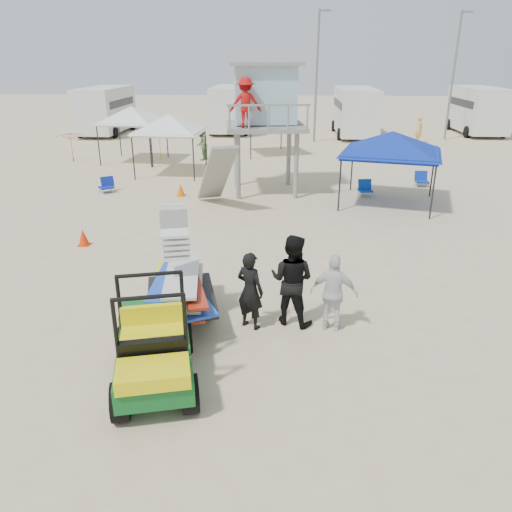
# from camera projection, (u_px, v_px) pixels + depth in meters

# --- Properties ---
(ground) EXTENTS (140.00, 140.00, 0.00)m
(ground) POSITION_uv_depth(u_px,v_px,m) (216.00, 393.00, 8.42)
(ground) COLOR beige
(ground) RESTS_ON ground
(utility_cart) EXTENTS (1.75, 2.65, 1.85)m
(utility_cart) POSITION_uv_depth(u_px,v_px,m) (152.00, 339.00, 8.36)
(utility_cart) COLOR #0D551E
(utility_cart) RESTS_ON ground
(surf_trailer) EXTENTS (1.84, 2.72, 2.21)m
(surf_trailer) POSITION_uv_depth(u_px,v_px,m) (179.00, 280.00, 10.51)
(surf_trailer) COLOR black
(surf_trailer) RESTS_ON ground
(man_left) EXTENTS (0.73, 0.65, 1.67)m
(man_left) POSITION_uv_depth(u_px,v_px,m) (250.00, 291.00, 10.18)
(man_left) COLOR black
(man_left) RESTS_ON ground
(man_mid) EXTENTS (1.16, 1.04, 1.96)m
(man_mid) POSITION_uv_depth(u_px,v_px,m) (292.00, 280.00, 10.31)
(man_mid) COLOR black
(man_mid) RESTS_ON ground
(man_right) EXTENTS (1.02, 0.58, 1.64)m
(man_right) POSITION_uv_depth(u_px,v_px,m) (334.00, 293.00, 10.09)
(man_right) COLOR silver
(man_right) RESTS_ON ground
(lifeguard_tower) EXTENTS (3.47, 3.47, 4.97)m
(lifeguard_tower) POSITION_uv_depth(u_px,v_px,m) (263.00, 99.00, 19.76)
(lifeguard_tower) COLOR gray
(lifeguard_tower) RESTS_ON ground
(canopy_blue) EXTENTS (4.11, 4.11, 3.14)m
(canopy_blue) POSITION_uv_depth(u_px,v_px,m) (393.00, 135.00, 18.35)
(canopy_blue) COLOR black
(canopy_blue) RESTS_ON ground
(canopy_white_a) EXTENTS (3.08, 3.08, 3.20)m
(canopy_white_a) POSITION_uv_depth(u_px,v_px,m) (169.00, 117.00, 23.18)
(canopy_white_a) COLOR black
(canopy_white_a) RESTS_ON ground
(canopy_white_b) EXTENTS (3.17, 3.17, 3.28)m
(canopy_white_b) POSITION_uv_depth(u_px,v_px,m) (131.00, 109.00, 26.04)
(canopy_white_b) COLOR black
(canopy_white_b) RESTS_ON ground
(canopy_white_c) EXTENTS (3.68, 3.68, 3.04)m
(canopy_white_c) POSITION_uv_depth(u_px,v_px,m) (267.00, 110.00, 28.26)
(canopy_white_c) COLOR black
(canopy_white_c) RESTS_ON ground
(umbrella_a) EXTENTS (2.22, 2.24, 1.58)m
(umbrella_a) POSITION_uv_depth(u_px,v_px,m) (72.00, 147.00, 26.60)
(umbrella_a) COLOR #AC1225
(umbrella_a) RESTS_ON ground
(umbrella_b) EXTENTS (2.51, 2.54, 1.80)m
(umbrella_b) POSITION_uv_depth(u_px,v_px,m) (160.00, 143.00, 27.15)
(umbrella_b) COLOR gold
(umbrella_b) RESTS_ON ground
(cone_near) EXTENTS (0.34, 0.34, 0.50)m
(cone_near) POSITION_uv_depth(u_px,v_px,m) (83.00, 237.00, 14.91)
(cone_near) COLOR red
(cone_near) RESTS_ON ground
(cone_far) EXTENTS (0.34, 0.34, 0.50)m
(cone_far) POSITION_uv_depth(u_px,v_px,m) (181.00, 190.00, 20.23)
(cone_far) COLOR #E96307
(cone_far) RESTS_ON ground
(beach_chair_a) EXTENTS (0.73, 0.84, 0.64)m
(beach_chair_a) POSITION_uv_depth(u_px,v_px,m) (107.00, 185.00, 20.81)
(beach_chair_a) COLOR #0E229D
(beach_chair_a) RESTS_ON ground
(beach_chair_b) EXTENTS (0.60, 0.65, 0.64)m
(beach_chair_b) POSITION_uv_depth(u_px,v_px,m) (365.00, 188.00, 20.31)
(beach_chair_b) COLOR #0F41A9
(beach_chair_b) RESTS_ON ground
(beach_chair_c) EXTENTS (0.56, 0.60, 0.64)m
(beach_chair_c) POSITION_uv_depth(u_px,v_px,m) (421.00, 179.00, 21.78)
(beach_chair_c) COLOR #0E2C9A
(beach_chair_c) RESTS_ON ground
(rv_far_left) EXTENTS (2.64, 6.80, 3.25)m
(rv_far_left) POSITION_uv_depth(u_px,v_px,m) (105.00, 108.00, 36.19)
(rv_far_left) COLOR silver
(rv_far_left) RESTS_ON ground
(rv_mid_left) EXTENTS (2.65, 6.50, 3.25)m
(rv_mid_left) POSITION_uv_depth(u_px,v_px,m) (231.00, 107.00, 37.10)
(rv_mid_left) COLOR silver
(rv_mid_left) RESTS_ON ground
(rv_mid_right) EXTENTS (2.64, 7.00, 3.25)m
(rv_mid_right) POSITION_uv_depth(u_px,v_px,m) (355.00, 110.00, 35.23)
(rv_mid_right) COLOR silver
(rv_mid_right) RESTS_ON ground
(rv_far_right) EXTENTS (2.64, 6.60, 3.25)m
(rv_far_right) POSITION_uv_depth(u_px,v_px,m) (478.00, 108.00, 36.15)
(rv_far_right) COLOR silver
(rv_far_right) RESTS_ON ground
(light_pole_left) EXTENTS (0.14, 0.14, 8.00)m
(light_pole_left) POSITION_uv_depth(u_px,v_px,m) (317.00, 78.00, 31.80)
(light_pole_left) COLOR slate
(light_pole_left) RESTS_ON ground
(light_pole_right) EXTENTS (0.14, 0.14, 8.00)m
(light_pole_right) POSITION_uv_depth(u_px,v_px,m) (453.00, 78.00, 32.71)
(light_pole_right) COLOR slate
(light_pole_right) RESTS_ON ground
(distant_beachgoers) EXTENTS (13.91, 7.22, 1.75)m
(distant_beachgoers) POSITION_uv_depth(u_px,v_px,m) (286.00, 139.00, 28.92)
(distant_beachgoers) COLOR #D8B551
(distant_beachgoers) RESTS_ON ground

